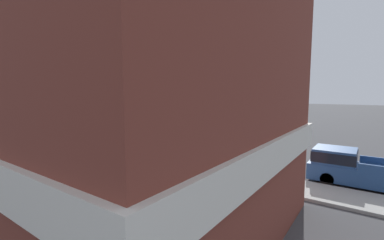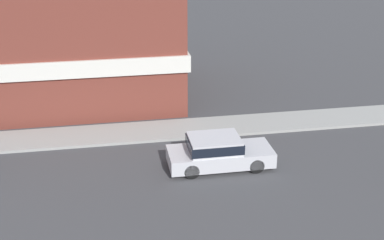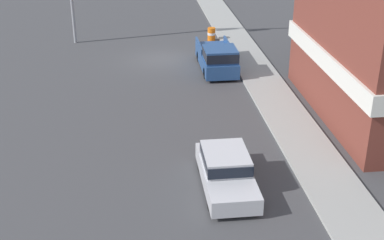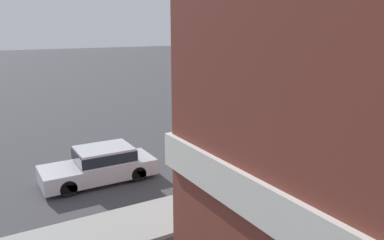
# 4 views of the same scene
# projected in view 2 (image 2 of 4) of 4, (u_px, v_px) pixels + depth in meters

# --- Properties ---
(car_lead) EXTENTS (1.88, 4.63, 1.46)m
(car_lead) POSITION_uv_depth(u_px,v_px,m) (218.00, 151.00, 23.59)
(car_lead) COLOR black
(car_lead) RESTS_ON ground
(corner_brick_building) EXTENTS (9.76, 11.61, 9.00)m
(corner_brick_building) POSITION_uv_depth(u_px,v_px,m) (77.00, 23.00, 30.85)
(corner_brick_building) COLOR brown
(corner_brick_building) RESTS_ON ground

